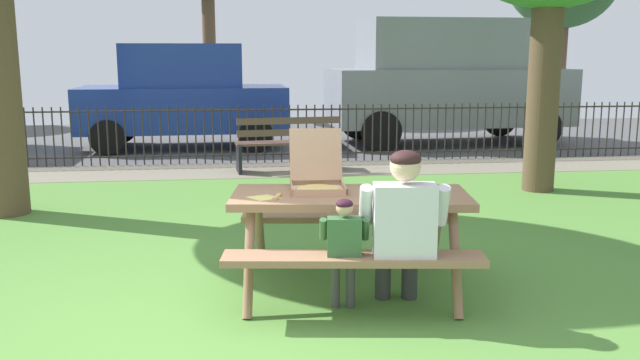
# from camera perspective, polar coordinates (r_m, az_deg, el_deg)

# --- Properties ---
(ground) EXTENTS (28.00, 11.07, 0.02)m
(ground) POSITION_cam_1_polar(r_m,az_deg,el_deg) (6.00, -9.37, -7.31)
(ground) COLOR #568B3A
(cobblestone_walkway) EXTENTS (28.00, 1.40, 0.01)m
(cobblestone_walkway) POSITION_cam_1_polar(r_m,az_deg,el_deg) (10.70, -8.29, 0.74)
(cobblestone_walkway) COLOR gray
(street_asphalt) EXTENTS (28.00, 6.60, 0.01)m
(street_asphalt) POSITION_cam_1_polar(r_m,az_deg,el_deg) (14.65, -7.92, 3.43)
(street_asphalt) COLOR #515154
(picnic_table_foreground) EXTENTS (1.97, 1.69, 0.79)m
(picnic_table_foreground) POSITION_cam_1_polar(r_m,az_deg,el_deg) (5.21, 2.56, -3.01)
(picnic_table_foreground) COLOR #9B7052
(picnic_table_foreground) RESTS_ON ground
(pizza_box_open) EXTENTS (0.44, 0.50, 0.46)m
(pizza_box_open) POSITION_cam_1_polar(r_m,az_deg,el_deg) (5.29, -0.23, 0.11)
(pizza_box_open) COLOR tan
(pizza_box_open) RESTS_ON picnic_table_foreground
(pizza_slice_on_table) EXTENTS (0.26, 0.23, 0.02)m
(pizza_slice_on_table) POSITION_cam_1_polar(r_m,az_deg,el_deg) (5.03, -4.51, -1.41)
(pizza_slice_on_table) COLOR #F0DC6C
(pizza_slice_on_table) RESTS_ON picnic_table_foreground
(adult_at_table) EXTENTS (0.63, 0.62, 1.19)m
(adult_at_table) POSITION_cam_1_polar(r_m,az_deg,el_deg) (4.74, 6.96, -3.73)
(adult_at_table) COLOR #363636
(adult_at_table) RESTS_ON ground
(child_at_table) EXTENTS (0.35, 0.35, 0.86)m
(child_at_table) POSITION_cam_1_polar(r_m,az_deg,el_deg) (4.72, 2.03, -5.47)
(child_at_table) COLOR #484848
(child_at_table) RESTS_ON ground
(iron_fence_streetside) EXTENTS (22.11, 0.03, 0.97)m
(iron_fence_streetside) POSITION_cam_1_polar(r_m,az_deg,el_deg) (11.32, -8.27, 3.83)
(iron_fence_streetside) COLOR #2D2823
(iron_fence_streetside) RESTS_ON ground
(park_bench_center) EXTENTS (1.63, 0.61, 0.85)m
(park_bench_center) POSITION_cam_1_polar(r_m,az_deg,el_deg) (10.52, -2.72, 2.99)
(park_bench_center) COLOR brown
(park_bench_center) RESTS_ON ground
(parked_car_left) EXTENTS (3.95, 1.93, 1.98)m
(parked_car_left) POSITION_cam_1_polar(r_m,az_deg,el_deg) (13.35, -11.38, 7.00)
(parked_car_left) COLOR navy
(parked_car_left) RESTS_ON ground
(parked_car_center) EXTENTS (4.79, 2.25, 2.46)m
(parked_car_center) POSITION_cam_1_polar(r_m,az_deg,el_deg) (13.93, 10.68, 8.39)
(parked_car_center) COLOR gray
(parked_car_center) RESTS_ON ground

